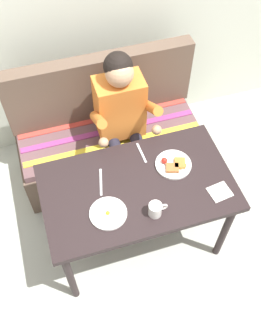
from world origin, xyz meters
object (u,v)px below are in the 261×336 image
object	(u,v)px
plate_breakfast	(174,165)
knife	(101,182)
couch	(108,138)
coffee_mug	(156,209)
plate_eggs	(108,213)
table	(137,193)
person	(123,116)
napkin	(220,192)
fork	(141,153)

from	to	relation	value
plate_breakfast	knife	bearing A→B (deg)	178.23
couch	knife	distance (m)	0.81
coffee_mug	plate_eggs	bearing A→B (deg)	163.89
table	person	distance (m)	0.60
plate_breakfast	knife	world-z (taller)	plate_breakfast
table	coffee_mug	size ratio (longest dim) A/B	10.17
plate_breakfast	plate_eggs	size ratio (longest dim) A/B	1.04
table	person	size ratio (longest dim) A/B	0.99
napkin	plate_eggs	bearing A→B (deg)	175.49
person	fork	world-z (taller)	person
napkin	knife	bearing A→B (deg)	157.14
couch	knife	size ratio (longest dim) A/B	7.20
fork	knife	bearing A→B (deg)	-157.54
plate_breakfast	fork	size ratio (longest dim) A/B	1.37
plate_eggs	fork	bearing A→B (deg)	48.81
table	plate_eggs	world-z (taller)	plate_eggs
fork	couch	bearing A→B (deg)	98.72
plate_eggs	napkin	bearing A→B (deg)	-4.51
plate_eggs	fork	size ratio (longest dim) A/B	1.32
table	knife	bearing A→B (deg)	156.37
fork	knife	xyz separation A→B (m)	(-0.31, -0.15, 0.00)
coffee_mug	napkin	world-z (taller)	coffee_mug
person	napkin	size ratio (longest dim) A/B	9.31
coffee_mug	fork	bearing A→B (deg)	82.08
table	coffee_mug	xyz separation A→B (m)	(0.04, -0.22, 0.13)
plate_breakfast	fork	xyz separation A→B (m)	(-0.17, 0.16, -0.01)
couch	person	world-z (taller)	person
napkin	knife	world-z (taller)	napkin
person	fork	distance (m)	0.35
couch	plate_eggs	size ratio (longest dim) A/B	6.41
plate_breakfast	coffee_mug	distance (m)	0.37
person	plate_eggs	distance (m)	0.79
table	person	bearing A→B (deg)	82.58
coffee_mug	plate_breakfast	bearing A→B (deg)	52.11
table	fork	bearing A→B (deg)	66.60
person	plate_breakfast	size ratio (longest dim) A/B	5.20
plate_breakfast	fork	bearing A→B (deg)	135.90
table	plate_breakfast	distance (m)	0.30
napkin	fork	size ratio (longest dim) A/B	0.77
table	coffee_mug	distance (m)	0.26
coffee_mug	couch	bearing A→B (deg)	92.33
plate_eggs	person	bearing A→B (deg)	67.36
couch	person	distance (m)	0.45
table	napkin	size ratio (longest dim) A/B	9.21
table	coffee_mug	world-z (taller)	coffee_mug
person	napkin	bearing A→B (deg)	-63.46
knife	coffee_mug	bearing A→B (deg)	-37.45
couch	person	bearing A→B (deg)	-66.29
table	person	world-z (taller)	person
table	plate_breakfast	world-z (taller)	plate_breakfast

